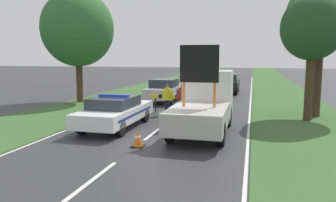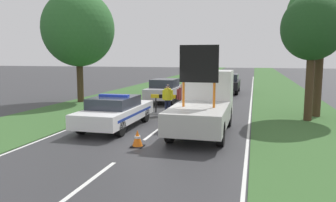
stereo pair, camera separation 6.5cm
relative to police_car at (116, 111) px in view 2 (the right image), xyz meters
name	(u,v)px [view 2 (the right image)]	position (x,y,z in m)	size (l,w,h in m)	color
ground_plane	(148,137)	(1.88, -1.31, -0.70)	(160.00, 160.00, 0.00)	#333335
lane_markings	(199,99)	(1.88, 10.45, -0.70)	(7.41, 56.53, 0.01)	silver
grass_verge_left	(153,87)	(-4.18, 18.69, -0.69)	(4.61, 120.00, 0.03)	#38602D
grass_verge_right	(279,90)	(7.94, 18.69, -0.69)	(4.61, 120.00, 0.03)	#38602D
police_car	(116,111)	(0.00, 0.00, 0.00)	(1.88, 4.81, 1.44)	white
work_truck	(204,103)	(3.76, 0.31, 0.44)	(2.02, 5.22, 3.43)	white
road_barrier	(176,98)	(1.67, 4.10, 0.12)	(2.79, 0.08, 0.99)	black
police_officer	(168,97)	(1.38, 3.48, 0.24)	(0.57, 0.36, 1.59)	#191E38
pedestrian_civilian	(182,97)	(2.15, 3.53, 0.27)	(0.59, 0.38, 1.65)	brown
traffic_cone_near_police	(139,104)	(-0.84, 5.34, -0.45)	(0.36, 0.36, 0.51)	black
traffic_cone_centre_front	(137,138)	(1.95, -2.62, -0.42)	(0.41, 0.41, 0.58)	black
traffic_cone_near_truck	(223,112)	(4.25, 3.20, -0.37)	(0.49, 0.49, 0.68)	black
queued_car_sedan_silver	(165,90)	(-0.07, 8.31, 0.09)	(1.78, 4.32, 1.54)	#B2B2B7
queued_car_sedan_black	(228,83)	(3.59, 14.96, 0.13)	(1.79, 4.54, 1.59)	black
roadside_tree_near_left	(322,16)	(8.76, 4.86, 4.25)	(3.35, 3.35, 6.75)	#42301E
roadside_tree_near_right	(78,29)	(-5.48, 6.71, 4.10)	(4.67, 4.67, 7.27)	#42301E
roadside_tree_mid_left	(313,29)	(8.18, 3.63, 3.58)	(2.83, 2.83, 5.82)	#42301E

